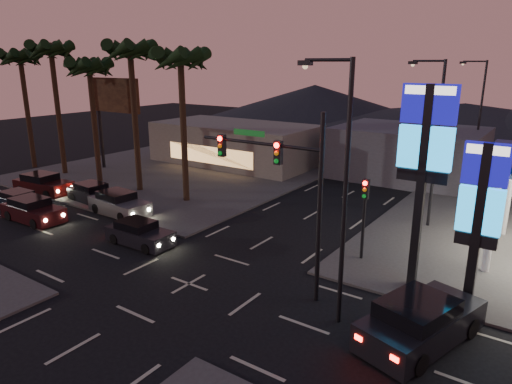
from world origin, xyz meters
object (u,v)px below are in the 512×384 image
Objects in this scene: car_lane_a_mid at (33,210)px; car_lane_a_rear at (19,201)px; pylon_sign_short at (481,204)px; traffic_signal_mast at (283,176)px; car_lane_b_mid at (93,194)px; car_lane_b_rear at (43,184)px; pylon_sign_tall at (425,148)px; suv_station at (420,322)px; car_lane_a_front at (139,233)px; car_lane_b_front at (119,204)px.

car_lane_a_rear is at bearing 166.60° from car_lane_a_mid.
pylon_sign_short is 7.69m from traffic_signal_mast.
car_lane_b_rear reaches higher than car_lane_b_mid.
suv_station is (1.47, -4.10, -5.58)m from pylon_sign_tall.
car_lane_a_mid is (-25.22, -3.69, -3.97)m from pylon_sign_short.
car_lane_b_mid is 0.78× the size of suv_station.
car_lane_b_mid is at bearing 158.49° from car_lane_a_front.
car_lane_b_mid is (-18.19, 3.51, -4.57)m from traffic_signal_mast.
suv_station is (24.19, 0.60, 0.13)m from car_lane_a_mid.
car_lane_a_front is at bearing 7.89° from car_lane_a_mid.
traffic_signal_mast reaches higher than car_lane_b_mid.
pylon_sign_short is 22.08m from car_lane_b_front.
pylon_sign_tall reaches higher than car_lane_a_rear.
traffic_signal_mast is 1.61× the size of car_lane_b_rear.
pylon_sign_short is at bearing -21.80° from pylon_sign_tall.
car_lane_b_mid reaches higher than car_lane_a_front.
car_lane_a_front is at bearing 177.78° from suv_station.
car_lane_a_front is 0.86× the size of car_lane_b_front.
suv_station is (-1.03, -3.10, -3.84)m from pylon_sign_short.
car_lane_b_rear is at bearing -171.66° from car_lane_b_mid.
car_lane_a_front is at bearing 2.57° from car_lane_a_rear.
car_lane_a_mid is 5.32m from car_lane_b_front.
traffic_signal_mast reaches higher than car_lane_b_front.
car_lane_a_front is (-14.06, -3.49, -5.77)m from pylon_sign_tall.
pylon_sign_short is at bearing 8.56° from car_lane_a_front.
car_lane_a_mid is at bearing -176.24° from traffic_signal_mast.
car_lane_a_rear is at bearing -178.63° from traffic_signal_mast.
car_lane_a_rear is 0.85× the size of car_lane_b_front.
car_lane_b_rear is at bearing 143.62° from car_lane_a_mid.
pylon_sign_tall is 23.64m from car_lane_b_mid.
car_lane_a_rear is 0.93× the size of car_lane_b_mid.
pylon_sign_tall is at bearing -0.00° from car_lane_b_mid.
car_lane_a_mid is (-17.97, -1.18, -4.54)m from traffic_signal_mast.
traffic_signal_mast reaches higher than car_lane_b_rear.
car_lane_b_rear reaches higher than car_lane_a_front.
car_lane_a_front is 15.55m from suv_station.
car_lane_a_front is at bearing -21.51° from car_lane_b_mid.
suv_station is at bearing -108.33° from pylon_sign_short.
pylon_sign_short reaches higher than car_lane_b_rear.
car_lane_b_front reaches higher than car_lane_a_front.
car_lane_a_rear is 0.82× the size of car_lane_b_rear.
car_lane_b_front reaches higher than car_lane_b_mid.
traffic_signal_mast reaches higher than pylon_sign_short.
traffic_signal_mast is at bearing 1.37° from car_lane_a_rear.
suv_station reaches higher than car_lane_a_mid.
pylon_sign_tall is at bearing 11.67° from car_lane_a_mid.
car_lane_b_front is 1.09× the size of car_lane_b_mid.
pylon_sign_tall is 1.29× the size of pylon_sign_short.
car_lane_b_front is at bearing 27.61° from car_lane_a_rear.
car_lane_b_front is (6.36, 3.33, 0.10)m from car_lane_a_rear.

